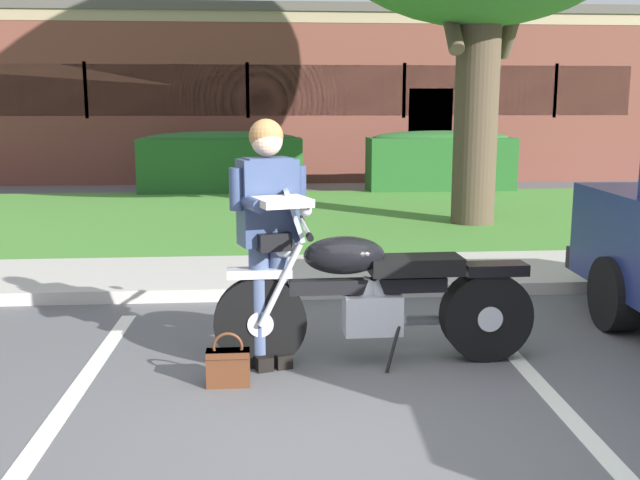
{
  "coord_description": "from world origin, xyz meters",
  "views": [
    {
      "loc": [
        -0.75,
        -3.87,
        1.82
      ],
      "look_at": [
        -0.33,
        1.29,
        0.85
      ],
      "focal_mm": 41.75,
      "sensor_mm": 36.0,
      "label": 1
    }
  ],
  "objects": [
    {
      "name": "stall_stripe_1",
      "position": [
        1.04,
        0.2,
        0.0
      ],
      "size": [
        0.24,
        4.4,
        0.01
      ],
      "primitive_type": "cube",
      "rotation": [
        0.0,
        0.0,
        -0.03
      ],
      "color": "silver",
      "rests_on": "ground"
    },
    {
      "name": "hedge_center_left",
      "position": [
        2.89,
        10.92,
        0.65
      ],
      "size": [
        2.93,
        0.9,
        1.24
      ],
      "color": "#235623",
      "rests_on": "ground"
    },
    {
      "name": "stall_stripe_0",
      "position": [
        -1.95,
        0.2,
        0.0
      ],
      "size": [
        0.24,
        4.4,
        0.01
      ],
      "primitive_type": "cube",
      "rotation": [
        0.0,
        0.0,
        -0.03
      ],
      "color": "silver",
      "rests_on": "ground"
    },
    {
      "name": "concrete_walk",
      "position": [
        0.0,
        3.75,
        0.04
      ],
      "size": [
        60.0,
        1.5,
        0.08
      ],
      "primitive_type": "cube",
      "color": "#B7B2A8",
      "rests_on": "ground"
    },
    {
      "name": "handbag",
      "position": [
        -0.97,
        0.73,
        0.14
      ],
      "size": [
        0.28,
        0.13,
        0.36
      ],
      "color": "#562D19",
      "rests_on": "ground"
    },
    {
      "name": "hedge_left",
      "position": [
        -1.51,
        10.92,
        0.65
      ],
      "size": [
        3.18,
        0.9,
        1.24
      ],
      "color": "#235623",
      "rests_on": "ground"
    },
    {
      "name": "motorcycle",
      "position": [
        0.12,
        1.09,
        0.49
      ],
      "size": [
        2.24,
        0.82,
        1.26
      ],
      "color": "black",
      "rests_on": "ground"
    },
    {
      "name": "ground_plane",
      "position": [
        0.0,
        0.0,
        0.0
      ],
      "size": [
        140.0,
        140.0,
        0.0
      ],
      "primitive_type": "plane",
      "color": "#565659"
    },
    {
      "name": "curb_strip",
      "position": [
        0.0,
        2.9,
        0.06
      ],
      "size": [
        60.0,
        0.2,
        0.12
      ],
      "primitive_type": "cube",
      "color": "#B7B2A8",
      "rests_on": "ground"
    },
    {
      "name": "rider_person",
      "position": [
        -0.69,
        1.08,
        1.01
      ],
      "size": [
        0.55,
        0.65,
        1.7
      ],
      "color": "black",
      "rests_on": "ground"
    },
    {
      "name": "brick_building",
      "position": [
        -0.99,
        17.83,
        1.97
      ],
      "size": [
        20.61,
        10.26,
        3.93
      ],
      "color": "brown",
      "rests_on": "ground"
    },
    {
      "name": "grass_lawn",
      "position": [
        0.0,
        7.66,
        0.03
      ],
      "size": [
        60.0,
        6.33,
        0.06
      ],
      "primitive_type": "cube",
      "color": "#478433",
      "rests_on": "ground"
    }
  ]
}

